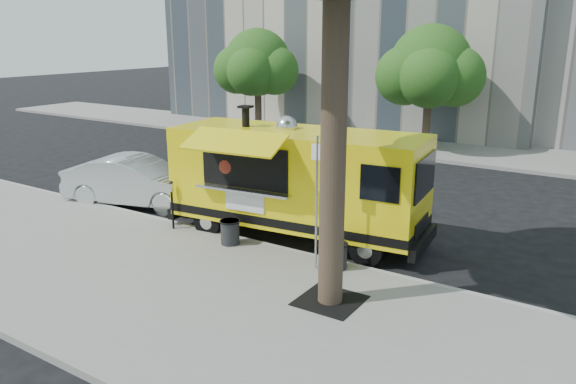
# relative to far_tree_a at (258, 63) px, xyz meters

# --- Properties ---
(ground) EXTENTS (120.00, 120.00, 0.00)m
(ground) POSITION_rel_far_tree_a_xyz_m (10.00, -12.30, -3.78)
(ground) COLOR black
(ground) RESTS_ON ground
(sidewalk) EXTENTS (60.00, 6.00, 0.15)m
(sidewalk) POSITION_rel_far_tree_a_xyz_m (10.00, -16.30, -3.70)
(sidewalk) COLOR gray
(sidewalk) RESTS_ON ground
(curb) EXTENTS (60.00, 0.14, 0.16)m
(curb) POSITION_rel_far_tree_a_xyz_m (10.00, -13.23, -3.70)
(curb) COLOR #999993
(curb) RESTS_ON ground
(far_sidewalk) EXTENTS (60.00, 5.00, 0.15)m
(far_sidewalk) POSITION_rel_far_tree_a_xyz_m (10.00, 1.20, -3.70)
(far_sidewalk) COLOR gray
(far_sidewalk) RESTS_ON ground
(tree_well) EXTENTS (1.20, 1.20, 0.02)m
(tree_well) POSITION_rel_far_tree_a_xyz_m (12.60, -15.10, -3.62)
(tree_well) COLOR black
(tree_well) RESTS_ON sidewalk
(far_tree_a) EXTENTS (3.42, 3.42, 5.36)m
(far_tree_a) POSITION_rel_far_tree_a_xyz_m (0.00, 0.00, 0.00)
(far_tree_a) COLOR #33261C
(far_tree_a) RESTS_ON far_sidewalk
(far_tree_b) EXTENTS (3.60, 3.60, 5.50)m
(far_tree_b) POSITION_rel_far_tree_a_xyz_m (9.00, 0.40, 0.06)
(far_tree_b) COLOR #33261C
(far_tree_b) RESTS_ON far_sidewalk
(sign_post) EXTENTS (0.28, 0.06, 3.00)m
(sign_post) POSITION_rel_far_tree_a_xyz_m (11.55, -13.85, -1.93)
(sign_post) COLOR silver
(sign_post) RESTS_ON sidewalk
(parking_meter) EXTENTS (0.11, 0.11, 1.33)m
(parking_meter) POSITION_rel_far_tree_a_xyz_m (7.00, -13.65, -2.79)
(parking_meter) COLOR black
(parking_meter) RESTS_ON sidewalk
(food_truck) EXTENTS (7.04, 3.70, 3.39)m
(food_truck) POSITION_rel_far_tree_a_xyz_m (9.93, -12.13, -2.18)
(food_truck) COLOR yellow
(food_truck) RESTS_ON ground
(sedan) EXTENTS (4.91, 2.74, 1.53)m
(sedan) POSITION_rel_far_tree_a_xyz_m (4.20, -12.30, -3.01)
(sedan) COLOR silver
(sedan) RESTS_ON ground
(trash_bin_left) EXTENTS (0.51, 0.51, 0.61)m
(trash_bin_left) POSITION_rel_far_tree_a_xyz_m (9.00, -13.71, -3.30)
(trash_bin_left) COLOR black
(trash_bin_left) RESTS_ON sidewalk
(trash_bin_right) EXTENTS (0.49, 0.49, 0.59)m
(trash_bin_right) POSITION_rel_far_tree_a_xyz_m (11.95, -13.60, -3.31)
(trash_bin_right) COLOR black
(trash_bin_right) RESTS_ON sidewalk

